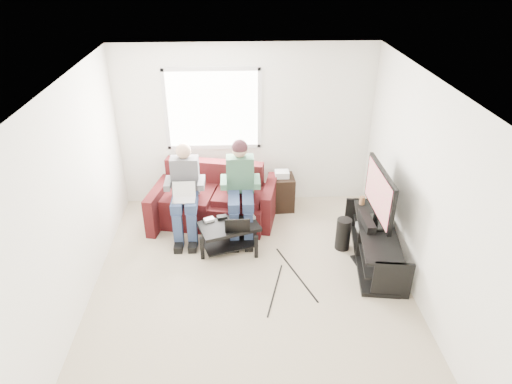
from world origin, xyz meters
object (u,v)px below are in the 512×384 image
sofa (215,202)px  tv_stand (375,246)px  coffee_table (229,231)px  subwoofer (343,234)px  end_table (281,192)px  tv (380,194)px

sofa → tv_stand: 2.49m
coffee_table → subwoofer: size_ratio=1.93×
coffee_table → subwoofer: 1.61m
sofa → end_table: size_ratio=3.01×
coffee_table → subwoofer: subwoofer is taller
tv → end_table: 1.89m
tv → end_table: bearing=130.0°
sofa → end_table: sofa is taller
tv_stand → tv: size_ratio=1.49×
end_table → coffee_table: bearing=-127.4°
coffee_table → end_table: end_table is taller
sofa → coffee_table: size_ratio=2.22×
tv_stand → end_table: 1.84m
coffee_table → tv_stand: tv_stand is taller
tv → end_table: tv is taller
subwoofer → coffee_table: bearing=178.1°
coffee_table → subwoofer: bearing=-1.9°
coffee_table → end_table: bearing=52.6°
sofa → coffee_table: sofa is taller
subwoofer → tv_stand: bearing=-38.8°
sofa → tv_stand: size_ratio=1.24×
subwoofer → end_table: end_table is taller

